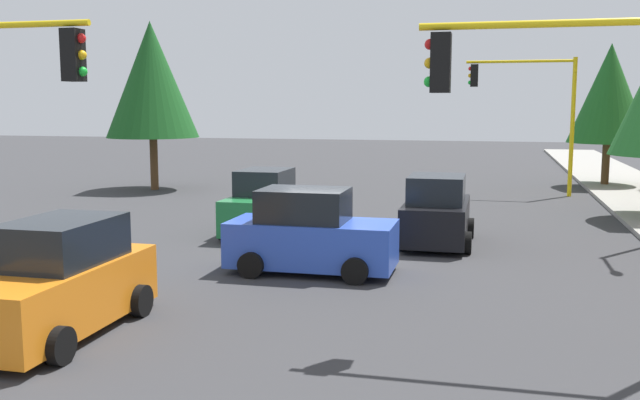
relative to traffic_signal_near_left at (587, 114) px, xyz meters
name	(u,v)px	position (x,y,z in m)	size (l,w,h in m)	color
ground_plane	(325,254)	(-6.00, -5.64, -3.79)	(120.00, 120.00, 0.00)	#353538
traffic_signal_near_left	(587,114)	(0.00, 0.00, 0.00)	(0.36, 4.59, 5.33)	yellow
traffic_signal_far_left	(530,99)	(-20.00, 0.09, 0.38)	(0.36, 4.59, 5.91)	yellow
tree_opposite_side	(151,80)	(-18.00, -16.64, 1.25)	(4.20, 4.20, 7.68)	brown
tree_roadside_far	(609,94)	(-24.00, 3.86, 0.65)	(3.72, 3.72, 6.78)	brown
car_black	(436,213)	(-8.05, -2.89, -2.89)	(3.73, 2.03, 1.98)	black
car_blue	(310,234)	(-4.00, -5.52, -2.89)	(2.05, 3.89, 1.98)	blue
car_orange	(58,283)	(1.39, -8.60, -2.89)	(4.10, 1.99, 1.98)	orange
car_green	(264,205)	(-8.39, -8.13, -2.90)	(3.62, 1.93, 1.98)	#1E7238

